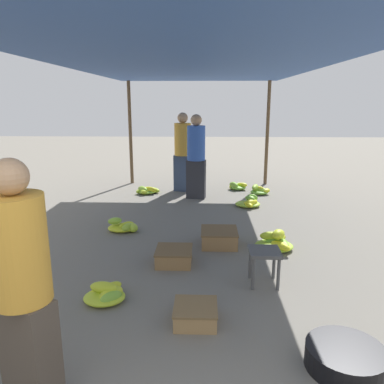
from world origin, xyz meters
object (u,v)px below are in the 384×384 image
(crate_mid, at_px, (219,238))
(crate_far, at_px, (195,314))
(stool, at_px, (264,257))
(banana_pile_right_2, at_px, (249,203))
(banana_pile_left_2, at_px, (147,191))
(banana_pile_left_1, at_px, (124,227))
(banana_pile_right_1, at_px, (276,242))
(basin_black, at_px, (345,358))
(banana_pile_left_0, at_px, (107,294))
(crate_near, at_px, (174,256))
(shopper_walking_far, at_px, (183,151))
(banana_pile_right_3, at_px, (237,186))
(vendor_foreground, at_px, (22,287))
(banana_pile_right_0, at_px, (259,190))
(shopper_walking_mid, at_px, (196,156))

(crate_mid, bearing_deg, crate_far, -98.49)
(crate_mid, height_order, crate_far, crate_mid)
(stool, distance_m, banana_pile_right_2, 3.17)
(banana_pile_left_2, distance_m, banana_pile_right_2, 2.34)
(banana_pile_left_1, relative_size, banana_pile_right_1, 0.85)
(basin_black, bearing_deg, banana_pile_left_0, 155.67)
(crate_mid, bearing_deg, basin_black, -70.73)
(banana_pile_left_2, distance_m, crate_near, 3.72)
(crate_far, bearing_deg, shopper_walking_far, 94.57)
(banana_pile_left_2, xyz_separation_m, banana_pile_right_3, (2.03, 0.48, 0.00))
(banana_pile_left_0, xyz_separation_m, crate_near, (0.62, 0.92, 0.03))
(crate_far, bearing_deg, banana_pile_left_0, 158.27)
(stool, bearing_deg, crate_far, -133.48)
(basin_black, bearing_deg, vendor_foreground, -168.94)
(stool, relative_size, banana_pile_right_0, 0.84)
(banana_pile_left_0, bearing_deg, banana_pile_right_0, 64.32)
(banana_pile_left_0, distance_m, shopper_walking_mid, 4.36)
(basin_black, distance_m, shopper_walking_far, 6.07)
(basin_black, relative_size, banana_pile_right_0, 1.26)
(basin_black, bearing_deg, banana_pile_right_2, 92.82)
(banana_pile_left_2, bearing_deg, crate_near, -76.00)
(vendor_foreground, distance_m, banana_pile_right_2, 5.38)
(stool, relative_size, banana_pile_right_3, 0.88)
(banana_pile_right_1, height_order, banana_pile_right_2, banana_pile_right_1)
(vendor_foreground, relative_size, crate_near, 3.69)
(banana_pile_right_0, distance_m, shopper_walking_far, 1.90)
(banana_pile_right_2, relative_size, crate_mid, 0.97)
(banana_pile_right_0, height_order, crate_near, banana_pile_right_0)
(stool, bearing_deg, crate_mid, 111.68)
(crate_near, xyz_separation_m, crate_mid, (0.59, 0.63, 0.02))
(stool, xyz_separation_m, basin_black, (0.42, -1.35, -0.24))
(banana_pile_left_2, height_order, banana_pile_right_1, banana_pile_right_1)
(banana_pile_right_3, height_order, crate_far, banana_pile_right_3)
(banana_pile_right_3, xyz_separation_m, shopper_walking_mid, (-0.93, -0.81, 0.83))
(shopper_walking_far, bearing_deg, banana_pile_right_0, -10.17)
(vendor_foreground, bearing_deg, basin_black, 11.06)
(banana_pile_right_1, bearing_deg, shopper_walking_far, 113.44)
(banana_pile_right_3, xyz_separation_m, shopper_walking_far, (-1.24, -0.15, 0.83))
(crate_far, bearing_deg, banana_pile_left_1, 115.77)
(stool, height_order, crate_far, stool)
(banana_pile_right_1, distance_m, crate_far, 2.10)
(banana_pile_right_1, bearing_deg, banana_pile_right_3, 93.82)
(banana_pile_right_1, bearing_deg, stool, -107.38)
(stool, relative_size, basin_black, 0.67)
(banana_pile_right_1, distance_m, crate_mid, 0.78)
(banana_pile_left_0, bearing_deg, shopper_walking_far, 84.11)
(banana_pile_right_0, distance_m, crate_mid, 3.17)
(stool, distance_m, crate_mid, 1.24)
(banana_pile_right_0, bearing_deg, stool, -97.34)
(banana_pile_left_2, xyz_separation_m, banana_pile_right_1, (2.27, -3.08, 0.02))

